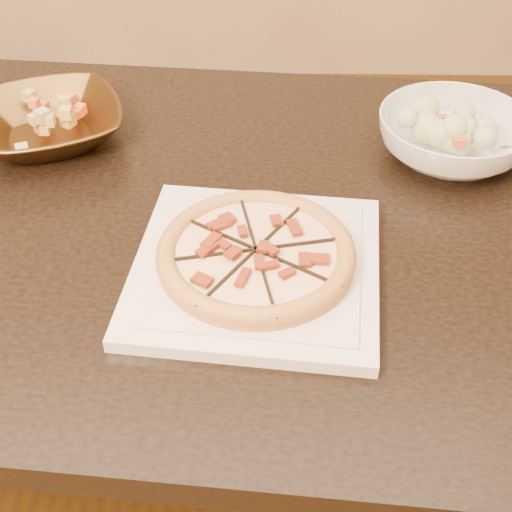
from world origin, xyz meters
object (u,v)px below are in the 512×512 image
(pizza, at_px, (256,254))
(salad_bowl, at_px, (452,137))
(bronze_bowl, at_px, (47,124))
(plate, at_px, (256,268))
(dining_table, at_px, (198,265))

(pizza, height_order, salad_bowl, salad_bowl)
(pizza, height_order, bronze_bowl, bronze_bowl)
(pizza, xyz_separation_m, bronze_bowl, (-0.34, 0.31, -0.00))
(pizza, bearing_deg, plate, 7.97)
(plate, distance_m, salad_bowl, 0.40)
(plate, bearing_deg, pizza, -172.03)
(plate, relative_size, pizza, 1.36)
(dining_table, height_order, plate, plate)
(dining_table, xyz_separation_m, salad_bowl, (0.38, 0.14, 0.14))
(plate, bearing_deg, bronze_bowl, 136.96)
(pizza, distance_m, salad_bowl, 0.40)
(pizza, relative_size, bronze_bowl, 1.05)
(salad_bowl, bearing_deg, plate, -136.87)
(bronze_bowl, bearing_deg, salad_bowl, -3.53)
(bronze_bowl, bearing_deg, pizza, -43.04)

